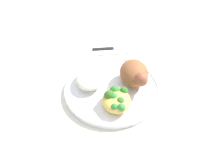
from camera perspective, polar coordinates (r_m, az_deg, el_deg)
ground_plane at (r=0.65m, az=0.00°, el=-1.70°), size 2.00×2.00×0.00m
plate at (r=0.64m, az=0.00°, el=-1.15°), size 0.29×0.29×0.02m
roasted_chicken at (r=0.63m, az=6.10°, el=2.84°), size 0.12×0.09×0.07m
rice_pile at (r=0.64m, az=-6.04°, el=1.59°), size 0.10×0.08×0.03m
mac_cheese_with_broccoli at (r=0.58m, az=1.16°, el=-4.05°), size 0.09×0.08×0.04m
fork at (r=0.79m, az=2.37°, el=8.30°), size 0.02×0.14×0.01m
knife at (r=0.81m, az=0.31°, el=9.70°), size 0.02×0.19×0.01m
napkin at (r=0.52m, az=-5.03°, el=-20.12°), size 0.09×0.14×0.00m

